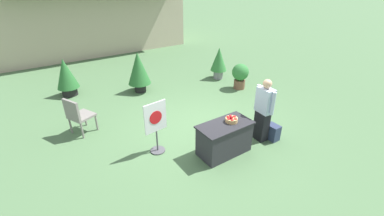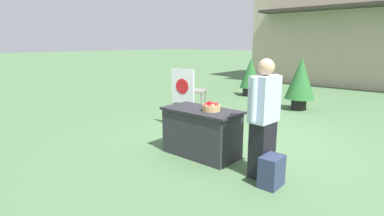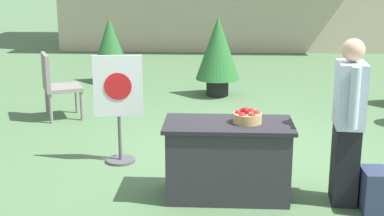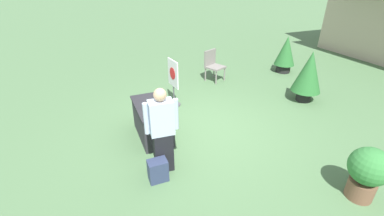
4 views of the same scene
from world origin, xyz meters
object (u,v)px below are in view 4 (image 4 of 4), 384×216
apple_basket (153,106)px  backpack (158,170)px  potted_plant_far_left (368,171)px  potted_plant_near_left (309,73)px  display_table (152,121)px  patio_chair (213,64)px  person_visitor (162,131)px  poster_board (173,81)px  potted_plant_far_right (286,53)px

apple_basket → backpack: apple_basket is taller
apple_basket → potted_plant_far_left: 3.96m
potted_plant_near_left → potted_plant_far_left: bearing=-29.9°
display_table → apple_basket: apple_basket is taller
potted_plant_far_left → display_table: bearing=-138.8°
display_table → apple_basket: (0.19, 0.01, 0.46)m
patio_chair → potted_plant_near_left: potted_plant_near_left is taller
person_visitor → potted_plant_near_left: bearing=-69.8°
display_table → patio_chair: (-2.64, 2.82, 0.18)m
person_visitor → poster_board: bearing=-18.3°
person_visitor → backpack: person_visitor is taller
apple_basket → backpack: 1.42m
display_table → potted_plant_near_left: bearing=91.7°
apple_basket → potted_plant_near_left: potted_plant_near_left is taller
backpack → potted_plant_near_left: (-1.55, 4.83, 0.63)m
potted_plant_far_left → backpack: bearing=-119.1°
patio_chair → potted_plant_far_left: size_ratio=1.09×
person_visitor → potted_plant_far_right: 6.74m
display_table → person_visitor: person_visitor is taller
apple_basket → poster_board: poster_board is taller
backpack → patio_chair: 5.12m
display_table → patio_chair: patio_chair is taller
apple_basket → poster_board: size_ratio=0.22×
backpack → poster_board: poster_board is taller
patio_chair → poster_board: bearing=-79.1°
poster_board → potted_plant_far_right: size_ratio=0.99×
display_table → potted_plant_far_right: potted_plant_far_right is taller
potted_plant_far_left → poster_board: bearing=-158.2°
apple_basket → person_visitor: person_visitor is taller
display_table → patio_chair: 3.87m
poster_board → potted_plant_far_right: bearing=-173.8°
patio_chair → potted_plant_far_right: 2.85m
apple_basket → poster_board: (-1.49, 0.94, -0.14)m
poster_board → potted_plant_near_left: (1.16, 3.60, 0.12)m
poster_board → potted_plant_far_left: size_ratio=1.38×
poster_board → apple_basket: bearing=51.3°
display_table → potted_plant_far_left: 4.09m
apple_basket → potted_plant_near_left: size_ratio=0.20×
potted_plant_far_left → person_visitor: bearing=-124.4°
display_table → potted_plant_far_left: size_ratio=1.37×
poster_board → patio_chair: 2.31m
backpack → potted_plant_near_left: potted_plant_near_left is taller
display_table → person_visitor: size_ratio=0.79×
backpack → potted_plant_near_left: size_ratio=0.29×
display_table → potted_plant_far_right: size_ratio=0.98×
person_visitor → potted_plant_far_right: person_visitor is taller
potted_plant_far_left → potted_plant_far_right: bearing=151.4°
apple_basket → patio_chair: size_ratio=0.28×
poster_board → potted_plant_far_left: poster_board is taller
person_visitor → potted_plant_far_left: 3.39m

